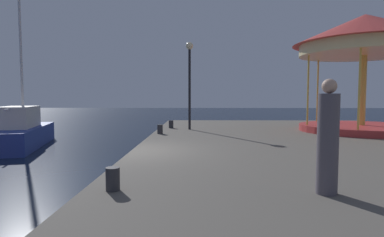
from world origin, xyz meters
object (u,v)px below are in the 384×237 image
object	(u,v)px
carousel	(364,45)
sailboat_blue	(20,132)
bollard_south	(160,129)
lamp_post_mid_promenade	(190,70)
bollard_center	(171,124)
bollard_north	(113,179)
person_near_carousel	(328,140)

from	to	relation	value
carousel	sailboat_blue	bearing A→B (deg)	179.49
bollard_south	lamp_post_mid_promenade	bearing A→B (deg)	56.51
bollard_center	bollard_south	world-z (taller)	same
sailboat_blue	carousel	bearing A→B (deg)	-0.51
bollard_north	person_near_carousel	xyz separation A→B (m)	(3.59, -0.12, 0.69)
sailboat_blue	bollard_south	bearing A→B (deg)	-10.38
carousel	bollard_north	xyz separation A→B (m)	(-9.08, -9.51, -3.76)
bollard_center	person_near_carousel	distance (m)	11.62
lamp_post_mid_promenade	carousel	bearing A→B (deg)	-5.37
sailboat_blue	bollard_north	size ratio (longest dim) A/B	19.30
sailboat_blue	carousel	distance (m)	16.63
carousel	bollard_center	bearing A→B (deg)	170.93
sailboat_blue	carousel	world-z (taller)	sailboat_blue
bollard_north	lamp_post_mid_promenade	bearing A→B (deg)	84.10
sailboat_blue	carousel	size ratio (longest dim) A/B	1.22
carousel	bollard_south	distance (m)	10.05
lamp_post_mid_promenade	sailboat_blue	bearing A→B (deg)	-175.70
sailboat_blue	bollard_north	distance (m)	11.96
sailboat_blue	person_near_carousel	distance (m)	14.49
sailboat_blue	bollard_south	size ratio (longest dim) A/B	19.30
lamp_post_mid_promenade	bollard_center	size ratio (longest dim) A/B	10.63
lamp_post_mid_promenade	bollard_south	distance (m)	3.52
bollard_north	person_near_carousel	world-z (taller)	person_near_carousel
carousel	bollard_north	distance (m)	13.67
bollard_center	bollard_south	size ratio (longest dim) A/B	1.00
lamp_post_mid_promenade	bollard_center	world-z (taller)	lamp_post_mid_promenade
lamp_post_mid_promenade	bollard_north	world-z (taller)	lamp_post_mid_promenade
lamp_post_mid_promenade	bollard_north	size ratio (longest dim) A/B	10.63
bollard_south	person_near_carousel	bearing A→B (deg)	-66.11
carousel	bollard_south	size ratio (longest dim) A/B	15.83
carousel	bollard_center	size ratio (longest dim) A/B	15.83
carousel	bollard_center	world-z (taller)	carousel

